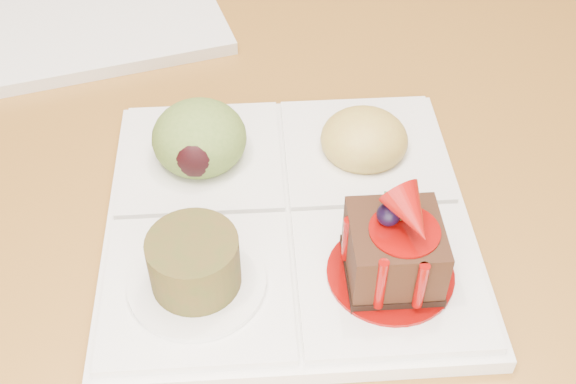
{
  "coord_description": "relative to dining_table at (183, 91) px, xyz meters",
  "views": [
    {
      "loc": [
        0.13,
        -0.58,
        1.13
      ],
      "look_at": [
        0.12,
        -0.24,
        0.79
      ],
      "focal_mm": 45.0,
      "sensor_mm": 36.0,
      "label": 1
    }
  ],
  "objects": [
    {
      "name": "dining_table",
      "position": [
        0.0,
        0.0,
        0.0
      ],
      "size": [
        1.0,
        1.8,
        0.75
      ],
      "color": "brown",
      "rests_on": "ground"
    },
    {
      "name": "sampler_plate",
      "position": [
        0.11,
        -0.24,
        0.09
      ],
      "size": [
        0.27,
        0.27,
        0.1
      ],
      "rotation": [
        0.0,
        0.0,
        0.1
      ],
      "color": "silver",
      "rests_on": "dining_table"
    },
    {
      "name": "second_plate",
      "position": [
        -0.1,
        0.05,
        0.07
      ],
      "size": [
        0.33,
        0.33,
        0.01
      ],
      "primitive_type": "cube",
      "rotation": [
        0.0,
        0.0,
        0.36
      ],
      "color": "silver",
      "rests_on": "dining_table"
    }
  ]
}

